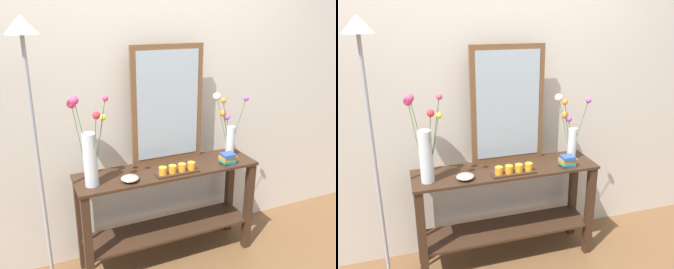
% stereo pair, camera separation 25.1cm
% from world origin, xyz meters
% --- Properties ---
extents(ground_plane, '(7.00, 6.00, 0.02)m').
position_xyz_m(ground_plane, '(0.00, 0.00, -0.01)').
color(ground_plane, brown).
extents(wall_back, '(6.40, 0.08, 2.70)m').
position_xyz_m(wall_back, '(0.00, 0.30, 1.35)').
color(wall_back, beige).
rests_on(wall_back, ground).
extents(console_table, '(1.36, 0.36, 0.77)m').
position_xyz_m(console_table, '(0.00, 0.00, 0.48)').
color(console_table, '#382316').
rests_on(console_table, ground).
extents(mirror_leaning, '(0.56, 0.03, 0.88)m').
position_xyz_m(mirror_leaning, '(0.06, 0.15, 1.21)').
color(mirror_leaning, brown).
rests_on(mirror_leaning, console_table).
extents(tall_vase_left, '(0.23, 0.17, 0.62)m').
position_xyz_m(tall_vase_left, '(-0.57, -0.05, 1.01)').
color(tall_vase_left, silver).
rests_on(tall_vase_left, console_table).
extents(vase_right, '(0.23, 0.17, 0.51)m').
position_xyz_m(vase_right, '(0.52, 0.03, 1.00)').
color(vase_right, silver).
rests_on(vase_right, console_table).
extents(candle_tray, '(0.32, 0.09, 0.07)m').
position_xyz_m(candle_tray, '(0.03, -0.11, 0.80)').
color(candle_tray, '#382316').
rests_on(candle_tray, console_table).
extents(decorative_bowl, '(0.12, 0.12, 0.04)m').
position_xyz_m(decorative_bowl, '(-0.32, -0.09, 0.79)').
color(decorative_bowl, '#9E9389').
rests_on(decorative_bowl, console_table).
extents(book_stack, '(0.13, 0.10, 0.08)m').
position_xyz_m(book_stack, '(0.45, -0.10, 0.81)').
color(book_stack, '#2D519E').
rests_on(book_stack, console_table).
extents(floor_lamp, '(0.24, 0.24, 1.84)m').
position_xyz_m(floor_lamp, '(-0.88, -0.10, 1.24)').
color(floor_lamp, '#9E9EA3').
rests_on(floor_lamp, ground).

